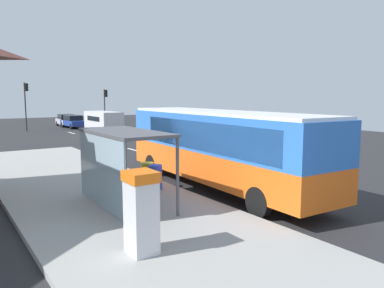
{
  "coord_description": "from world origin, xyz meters",
  "views": [
    {
      "loc": [
        -11.15,
        -10.18,
        3.82
      ],
      "look_at": [
        -1.0,
        4.84,
        1.5
      ],
      "focal_mm": 35.3,
      "sensor_mm": 36.0,
      "label": 1
    }
  ],
  "objects_px": {
    "recycling_bin_blue": "(156,177)",
    "traffic_light_far_side": "(26,99)",
    "ticket_machine": "(141,212)",
    "bus": "(218,145)",
    "traffic_light_near_side": "(105,102)",
    "white_van": "(103,121)",
    "bus_shelter": "(116,149)",
    "sedan_far": "(66,120)",
    "recycling_bin_yellow": "(147,174)",
    "sedan_near": "(73,121)"
  },
  "relations": [
    {
      "from": "sedan_far",
      "to": "traffic_light_near_side",
      "type": "bearing_deg",
      "value": -58.48
    },
    {
      "from": "sedan_far",
      "to": "ticket_machine",
      "type": "height_order",
      "value": "ticket_machine"
    },
    {
      "from": "recycling_bin_blue",
      "to": "traffic_light_near_side",
      "type": "bearing_deg",
      "value": 72.17
    },
    {
      "from": "ticket_machine",
      "to": "recycling_bin_blue",
      "type": "distance_m",
      "value": 6.15
    },
    {
      "from": "recycling_bin_blue",
      "to": "bus_shelter",
      "type": "bearing_deg",
      "value": -147.07
    },
    {
      "from": "sedan_far",
      "to": "bus_shelter",
      "type": "height_order",
      "value": "bus_shelter"
    },
    {
      "from": "bus_shelter",
      "to": "bus",
      "type": "bearing_deg",
      "value": 7.63
    },
    {
      "from": "white_van",
      "to": "bus_shelter",
      "type": "bearing_deg",
      "value": -109.95
    },
    {
      "from": "bus",
      "to": "bus_shelter",
      "type": "relative_size",
      "value": 2.77
    },
    {
      "from": "recycling_bin_blue",
      "to": "traffic_light_far_side",
      "type": "height_order",
      "value": "traffic_light_far_side"
    },
    {
      "from": "bus",
      "to": "white_van",
      "type": "bearing_deg",
      "value": 80.39
    },
    {
      "from": "recycling_bin_yellow",
      "to": "traffic_light_far_side",
      "type": "xyz_separation_m",
      "value": [
        1.1,
        30.28,
        2.81
      ]
    },
    {
      "from": "traffic_light_far_side",
      "to": "bus_shelter",
      "type": "bearing_deg",
      "value": -95.83
    },
    {
      "from": "traffic_light_far_side",
      "to": "sedan_far",
      "type": "bearing_deg",
      "value": 39.27
    },
    {
      "from": "traffic_light_near_side",
      "to": "bus",
      "type": "bearing_deg",
      "value": -103.11
    },
    {
      "from": "white_van",
      "to": "bus_shelter",
      "type": "distance_m",
      "value": 25.26
    },
    {
      "from": "bus_shelter",
      "to": "sedan_far",
      "type": "bearing_deg",
      "value": 76.69
    },
    {
      "from": "ticket_machine",
      "to": "traffic_light_far_side",
      "type": "xyz_separation_m",
      "value": [
        4.3,
        36.19,
        2.3
      ]
    },
    {
      "from": "sedan_near",
      "to": "bus",
      "type": "bearing_deg",
      "value": -96.89
    },
    {
      "from": "bus",
      "to": "traffic_light_near_side",
      "type": "height_order",
      "value": "traffic_light_near_side"
    },
    {
      "from": "traffic_light_far_side",
      "to": "bus_shelter",
      "type": "height_order",
      "value": "traffic_light_far_side"
    },
    {
      "from": "white_van",
      "to": "ticket_machine",
      "type": "height_order",
      "value": "white_van"
    },
    {
      "from": "sedan_far",
      "to": "recycling_bin_blue",
      "type": "height_order",
      "value": "sedan_far"
    },
    {
      "from": "sedan_far",
      "to": "ticket_machine",
      "type": "xyz_separation_m",
      "value": [
        -9.71,
        -40.61,
        0.38
      ]
    },
    {
      "from": "sedan_far",
      "to": "recycling_bin_blue",
      "type": "bearing_deg",
      "value": -100.41
    },
    {
      "from": "sedan_near",
      "to": "recycling_bin_yellow",
      "type": "distance_m",
      "value": 32.34
    },
    {
      "from": "white_van",
      "to": "recycling_bin_yellow",
      "type": "height_order",
      "value": "white_van"
    },
    {
      "from": "bus",
      "to": "traffic_light_near_side",
      "type": "distance_m",
      "value": 31.83
    },
    {
      "from": "sedan_near",
      "to": "traffic_light_near_side",
      "type": "bearing_deg",
      "value": -34.47
    },
    {
      "from": "sedan_near",
      "to": "traffic_light_far_side",
      "type": "xyz_separation_m",
      "value": [
        -5.4,
        -1.4,
        2.68
      ]
    },
    {
      "from": "recycling_bin_blue",
      "to": "bus_shelter",
      "type": "height_order",
      "value": "bus_shelter"
    },
    {
      "from": "traffic_light_near_side",
      "to": "traffic_light_far_side",
      "type": "xyz_separation_m",
      "value": [
        -8.61,
        0.8,
        0.39
      ]
    },
    {
      "from": "ticket_machine",
      "to": "traffic_light_near_side",
      "type": "distance_m",
      "value": 37.72
    },
    {
      "from": "bus",
      "to": "sedan_near",
      "type": "height_order",
      "value": "bus"
    },
    {
      "from": "ticket_machine",
      "to": "bus_shelter",
      "type": "bearing_deg",
      "value": 75.31
    },
    {
      "from": "white_van",
      "to": "traffic_light_near_side",
      "type": "bearing_deg",
      "value": 67.24
    },
    {
      "from": "white_van",
      "to": "recycling_bin_yellow",
      "type": "distance_m",
      "value": 22.54
    },
    {
      "from": "sedan_far",
      "to": "bus_shelter",
      "type": "distance_m",
      "value": 37.87
    },
    {
      "from": "bus",
      "to": "recycling_bin_blue",
      "type": "bearing_deg",
      "value": 162.12
    },
    {
      "from": "white_van",
      "to": "recycling_bin_blue",
      "type": "height_order",
      "value": "white_van"
    },
    {
      "from": "sedan_near",
      "to": "ticket_machine",
      "type": "distance_m",
      "value": 38.83
    },
    {
      "from": "white_van",
      "to": "sedan_far",
      "type": "bearing_deg",
      "value": 89.55
    },
    {
      "from": "bus",
      "to": "sedan_far",
      "type": "relative_size",
      "value": 2.47
    },
    {
      "from": "ticket_machine",
      "to": "bus",
      "type": "bearing_deg",
      "value": 37.8
    },
    {
      "from": "traffic_light_near_side",
      "to": "bus_shelter",
      "type": "distance_m",
      "value": 33.79
    },
    {
      "from": "recycling_bin_yellow",
      "to": "traffic_light_far_side",
      "type": "distance_m",
      "value": 30.43
    },
    {
      "from": "traffic_light_near_side",
      "to": "bus_shelter",
      "type": "height_order",
      "value": "traffic_light_near_side"
    },
    {
      "from": "recycling_bin_yellow",
      "to": "bus_shelter",
      "type": "distance_m",
      "value": 3.39
    },
    {
      "from": "bus",
      "to": "traffic_light_near_side",
      "type": "bearing_deg",
      "value": 76.89
    },
    {
      "from": "white_van",
      "to": "ticket_machine",
      "type": "xyz_separation_m",
      "value": [
        -9.61,
        -27.52,
        -0.17
      ]
    }
  ]
}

